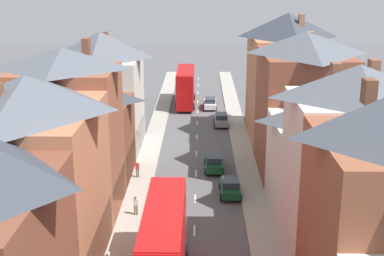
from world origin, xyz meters
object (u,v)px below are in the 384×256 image
at_px(car_parked_right_a, 214,162).
at_px(pedestrian_far_left, 136,205).
at_px(double_decker_bus_lead, 164,245).
at_px(car_near_silver, 221,119).
at_px(car_near_blue, 230,187).
at_px(car_parked_left_a, 210,103).
at_px(pedestrian_far_right, 137,168).
at_px(double_decker_bus_mid_street, 185,86).

relative_size(car_parked_right_a, pedestrian_far_left, 2.85).
height_order(double_decker_bus_lead, car_near_silver, double_decker_bus_lead).
bearing_deg(car_near_blue, car_parked_left_a, 92.40).
distance_m(pedestrian_far_left, pedestrian_far_right, 8.20).
relative_size(car_near_blue, car_parked_left_a, 0.87).
bearing_deg(car_near_blue, pedestrian_far_right, 156.10).
distance_m(car_near_blue, pedestrian_far_left, 8.98).
bearing_deg(double_decker_bus_lead, car_near_silver, 82.35).
distance_m(double_decker_bus_lead, pedestrian_far_left, 10.44).
height_order(car_near_blue, pedestrian_far_right, pedestrian_far_right).
bearing_deg(car_near_silver, pedestrian_far_right, -115.09).
bearing_deg(double_decker_bus_lead, car_parked_right_a, 80.06).
distance_m(double_decker_bus_lead, car_parked_left_a, 45.44).
distance_m(double_decker_bus_lead, car_near_silver, 36.91).
xyz_separation_m(car_near_blue, pedestrian_far_right, (-8.67, 3.84, 0.24)).
height_order(car_parked_right_a, pedestrian_far_left, pedestrian_far_left).
bearing_deg(car_near_blue, pedestrian_far_left, -151.22).
relative_size(double_decker_bus_lead, double_decker_bus_mid_street, 1.00).
relative_size(double_decker_bus_mid_street, car_near_blue, 2.81).
bearing_deg(double_decker_bus_mid_street, car_parked_left_a, -29.48).
relative_size(double_decker_bus_mid_street, pedestrian_far_left, 6.71).
relative_size(car_parked_right_a, pedestrian_far_right, 2.85).
relative_size(car_near_blue, car_parked_right_a, 0.84).
relative_size(car_parked_left_a, pedestrian_far_right, 2.73).
relative_size(car_near_silver, pedestrian_far_right, 2.66).
distance_m(double_decker_bus_lead, car_parked_right_a, 21.01).
height_order(double_decker_bus_mid_street, pedestrian_far_right, double_decker_bus_mid_street).
bearing_deg(car_parked_left_a, double_decker_bus_lead, -94.56).
height_order(car_near_blue, car_parked_right_a, car_parked_right_a).
bearing_deg(pedestrian_far_right, car_near_blue, -23.90).
bearing_deg(double_decker_bus_lead, double_decker_bus_mid_street, 90.00).
height_order(car_near_silver, car_parked_left_a, car_near_silver).
distance_m(double_decker_bus_mid_street, pedestrian_far_right, 29.56).
xyz_separation_m(car_parked_left_a, car_parked_right_a, (0.00, -24.65, 0.01)).
bearing_deg(car_near_silver, car_parked_right_a, -94.67).
xyz_separation_m(car_near_silver, pedestrian_far_left, (-7.87, -26.67, 0.23)).
height_order(car_near_silver, pedestrian_far_left, pedestrian_far_left).
bearing_deg(car_near_silver, double_decker_bus_mid_street, 114.52).
distance_m(car_parked_right_a, pedestrian_far_right, 7.81).
bearing_deg(pedestrian_far_right, double_decker_bus_mid_street, 82.68).
xyz_separation_m(car_near_silver, car_parked_left_a, (-1.30, 8.72, -0.00)).
xyz_separation_m(car_near_blue, car_parked_right_a, (-1.30, 6.42, 0.01)).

